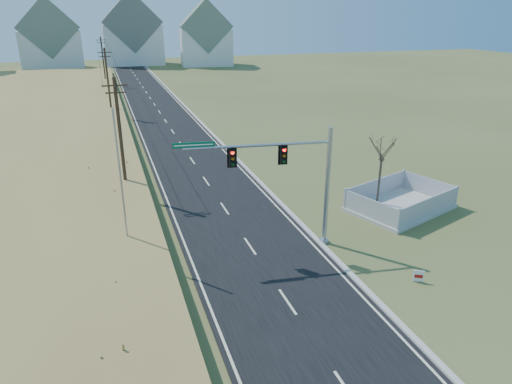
# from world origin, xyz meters

# --- Properties ---
(ground) EXTENTS (260.00, 260.00, 0.00)m
(ground) POSITION_xyz_m (0.00, 0.00, 0.00)
(ground) COLOR #4F5529
(ground) RESTS_ON ground
(road) EXTENTS (8.00, 180.00, 0.06)m
(road) POSITION_xyz_m (0.00, 50.00, 0.03)
(road) COLOR black
(road) RESTS_ON ground
(curb) EXTENTS (0.30, 180.00, 0.18)m
(curb) POSITION_xyz_m (4.15, 50.00, 0.09)
(curb) COLOR #B2AFA8
(curb) RESTS_ON ground
(utility_pole_near) EXTENTS (1.80, 0.26, 9.00)m
(utility_pole_near) POSITION_xyz_m (-6.50, 15.00, 4.68)
(utility_pole_near) COLOR #422D1E
(utility_pole_near) RESTS_ON ground
(utility_pole_mid) EXTENTS (1.80, 0.26, 9.00)m
(utility_pole_mid) POSITION_xyz_m (-6.50, 45.00, 4.68)
(utility_pole_mid) COLOR #422D1E
(utility_pole_mid) RESTS_ON ground
(utility_pole_far) EXTENTS (1.80, 0.26, 9.00)m
(utility_pole_far) POSITION_xyz_m (-6.50, 75.00, 4.68)
(utility_pole_far) COLOR #422D1E
(utility_pole_far) RESTS_ON ground
(condo_nnw) EXTENTS (14.93, 11.17, 17.03)m
(condo_nnw) POSITION_xyz_m (-18.00, 108.00, 6.94)
(condo_nnw) COLOR white
(condo_nnw) RESTS_ON ground
(condo_n) EXTENTS (15.27, 10.20, 18.54)m
(condo_n) POSITION_xyz_m (2.00, 112.00, 7.61)
(condo_n) COLOR white
(condo_n) RESTS_ON ground
(condo_ne) EXTENTS (14.12, 10.51, 16.52)m
(condo_ne) POSITION_xyz_m (20.00, 104.00, 6.84)
(condo_ne) COLOR white
(condo_ne) RESTS_ON ground
(traffic_signal_mast) EXTENTS (9.02, 1.54, 7.24)m
(traffic_signal_mast) POSITION_xyz_m (2.65, 3.36, 4.44)
(traffic_signal_mast) COLOR #9EA0A5
(traffic_signal_mast) RESTS_ON ground
(fence_enclosure) EXTENTS (8.27, 6.88, 1.63)m
(fence_enclosure) POSITION_xyz_m (11.97, 6.00, 0.31)
(fence_enclosure) COLOR #B7B5AD
(fence_enclosure) RESTS_ON ground
(open_sign) EXTENTS (0.49, 0.29, 0.65)m
(open_sign) POSITION_xyz_m (7.22, -2.46, 0.35)
(open_sign) COLOR white
(open_sign) RESTS_ON ground
(flagpole) EXTENTS (0.39, 0.39, 8.63)m
(flagpole) POSITION_xyz_m (-7.00, 5.23, 3.45)
(flagpole) COLOR #B7B5AD
(flagpole) RESTS_ON ground
(bare_tree) EXTENTS (2.10, 2.10, 5.56)m
(bare_tree) POSITION_xyz_m (10.72, 7.01, 4.48)
(bare_tree) COLOR #4C3F33
(bare_tree) RESTS_ON ground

